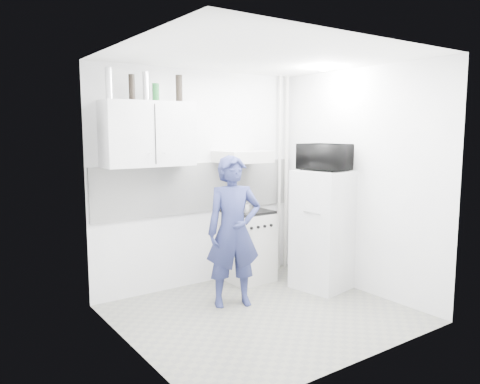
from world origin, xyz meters
TOP-DOWN VIEW (x-y plane):
  - floor at (0.00, 0.00)m, footprint 2.80×2.80m
  - ceiling at (0.00, 0.00)m, footprint 2.80×2.80m
  - wall_back at (0.00, 1.25)m, footprint 2.80×0.00m
  - wall_left at (-1.40, 0.00)m, footprint 0.00×2.60m
  - wall_right at (1.40, 0.00)m, footprint 0.00×2.60m
  - person at (-0.09, 0.40)m, footprint 0.69×0.57m
  - stove at (0.53, 1.00)m, footprint 0.54×0.54m
  - fridge at (1.10, 0.25)m, footprint 0.69×0.69m
  - stove_top at (0.53, 1.00)m, footprint 0.52×0.52m
  - saucepan at (0.44, 0.94)m, footprint 0.18×0.18m
  - microwave at (1.10, 0.25)m, footprint 0.61×0.45m
  - bottle_a at (-1.17, 1.07)m, footprint 0.08×0.08m
  - bottle_c at (-0.92, 1.07)m, footprint 0.07×0.07m
  - bottle_d at (-0.76, 1.07)m, footprint 0.07×0.07m
  - canister_a at (-0.65, 1.07)m, footprint 0.08×0.08m
  - bottle_e at (-0.37, 1.07)m, footprint 0.07×0.07m
  - upper_cabinet at (-0.75, 1.07)m, footprint 1.00×0.35m
  - range_hood at (0.45, 1.00)m, footprint 0.60×0.50m
  - backsplash at (0.00, 1.24)m, footprint 2.74×0.03m
  - pipe_a at (1.30, 1.17)m, footprint 0.05×0.05m
  - pipe_b at (1.18, 1.17)m, footprint 0.04×0.04m
  - ceiling_spot_fixture at (1.00, 0.20)m, footprint 0.10×0.10m

SIDE VIEW (x-z plane):
  - floor at x=0.00m, z-range 0.00..0.00m
  - stove at x=0.53m, z-range 0.00..0.87m
  - fridge at x=1.10m, z-range 0.00..1.42m
  - person at x=-0.09m, z-range 0.00..1.63m
  - stove_top at x=0.53m, z-range 0.87..0.90m
  - saucepan at x=0.44m, z-range 0.90..1.00m
  - backsplash at x=0.00m, z-range 0.90..1.50m
  - wall_left at x=-1.40m, z-range 0.00..2.60m
  - wall_right at x=1.40m, z-range 0.00..2.60m
  - pipe_a at x=1.30m, z-range 0.00..2.60m
  - pipe_b at x=1.18m, z-range 0.00..2.60m
  - wall_back at x=0.00m, z-range -0.10..2.70m
  - range_hood at x=0.45m, z-range 1.50..1.64m
  - microwave at x=1.10m, z-range 1.42..1.73m
  - upper_cabinet at x=-0.75m, z-range 1.50..2.20m
  - canister_a at x=-0.65m, z-range 2.20..2.39m
  - bottle_c at x=-0.92m, z-range 2.20..2.47m
  - bottle_e at x=-0.37m, z-range 2.20..2.50m
  - bottle_d at x=-0.76m, z-range 2.20..2.51m
  - bottle_a at x=-1.17m, z-range 2.20..2.52m
  - ceiling_spot_fixture at x=1.00m, z-range 2.56..2.58m
  - ceiling at x=0.00m, z-range 2.60..2.60m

